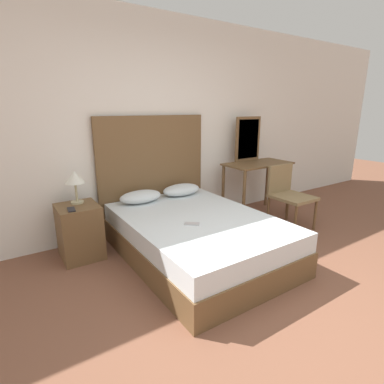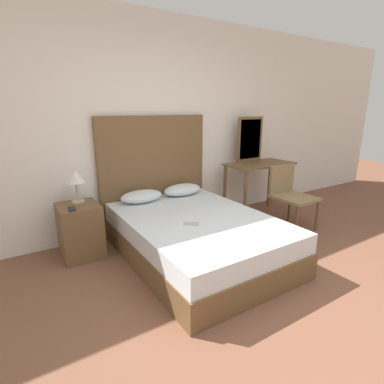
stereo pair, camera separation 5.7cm
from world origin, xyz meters
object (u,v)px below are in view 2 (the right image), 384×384
object	(u,v)px
nightstand	(80,231)
table_lamp	(76,179)
bed	(197,237)
phone_on_nightstand	(72,209)
phone_on_bed	(191,224)
chair	(289,192)
vanity_desk	(259,172)

from	to	relation	value
nightstand	table_lamp	size ratio (longest dim) A/B	1.68
bed	phone_on_nightstand	distance (m)	1.33
phone_on_bed	chair	xyz separation A→B (m)	(1.70, 0.22, 0.01)
table_lamp	chair	xyz separation A→B (m)	(2.57, -0.71, -0.37)
nightstand	chair	xyz separation A→B (m)	(2.59, -0.62, 0.19)
phone_on_bed	bed	bearing A→B (deg)	41.77
phone_on_bed	vanity_desk	bearing A→B (deg)	24.90
phone_on_nightstand	chair	distance (m)	2.72
bed	phone_on_bed	size ratio (longest dim) A/B	12.30
phone_on_bed	chair	distance (m)	1.71
table_lamp	vanity_desk	bearing A→B (deg)	-3.31
phone_on_bed	nightstand	xyz separation A→B (m)	(-0.89, 0.84, -0.17)
nightstand	vanity_desk	bearing A→B (deg)	-1.30
phone_on_nightstand	vanity_desk	xyz separation A→B (m)	(2.66, 0.05, 0.07)
phone_on_bed	nightstand	distance (m)	1.24
table_lamp	chair	distance (m)	2.69
phone_on_nightstand	vanity_desk	world-z (taller)	vanity_desk
phone_on_bed	table_lamp	bearing A→B (deg)	133.03
phone_on_nightstand	vanity_desk	distance (m)	2.66
bed	vanity_desk	bearing A→B (deg)	22.69
table_lamp	vanity_desk	xyz separation A→B (m)	(2.55, -0.15, -0.19)
nightstand	table_lamp	xyz separation A→B (m)	(0.03, 0.09, 0.56)
phone_on_bed	phone_on_nightstand	xyz separation A→B (m)	(-0.97, 0.73, 0.13)
table_lamp	phone_on_nightstand	bearing A→B (deg)	-117.86
nightstand	chair	world-z (taller)	chair
chair	table_lamp	bearing A→B (deg)	164.49
chair	nightstand	bearing A→B (deg)	166.48
nightstand	vanity_desk	size ratio (longest dim) A/B	0.58
bed	chair	distance (m)	1.56
bed	table_lamp	world-z (taller)	table_lamp
phone_on_bed	table_lamp	world-z (taller)	table_lamp
phone_on_bed	nightstand	world-z (taller)	nightstand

